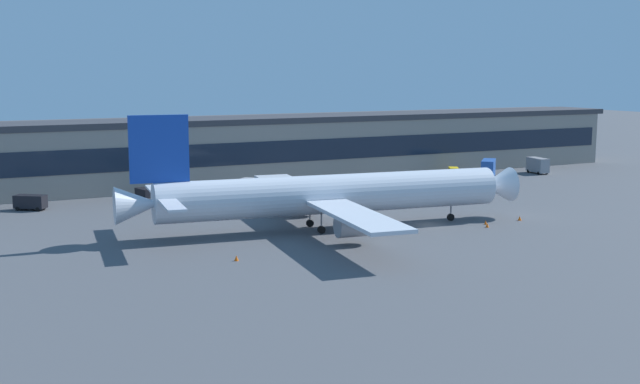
# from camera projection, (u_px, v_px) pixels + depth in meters

# --- Properties ---
(ground_plane) EXTENTS (600.00, 600.00, 0.00)m
(ground_plane) POSITION_uv_depth(u_px,v_px,m) (428.00, 225.00, 119.31)
(ground_plane) COLOR #4C4F54
(terminal_building) EXTENTS (174.00, 15.08, 13.65)m
(terminal_building) POSITION_uv_depth(u_px,v_px,m) (278.00, 148.00, 168.02)
(terminal_building) COLOR gray
(terminal_building) RESTS_ON ground_plane
(airliner) EXTENTS (61.73, 52.95, 17.34)m
(airliner) POSITION_uv_depth(u_px,v_px,m) (326.00, 194.00, 115.04)
(airliner) COLOR silver
(airliner) RESTS_ON ground_plane
(catering_truck) EXTENTS (6.82, 7.03, 4.15)m
(catering_truck) POSITION_uv_depth(u_px,v_px,m) (488.00, 168.00, 169.96)
(catering_truck) COLOR #2651A5
(catering_truck) RESTS_ON ground_plane
(baggage_tug) EXTENTS (3.51, 4.12, 1.85)m
(baggage_tug) POSITION_uv_depth(u_px,v_px,m) (454.00, 171.00, 175.07)
(baggage_tug) COLOR yellow
(baggage_tug) RESTS_ON ground_plane
(crew_van) EXTENTS (5.50, 4.83, 2.55)m
(crew_van) POSITION_uv_depth(u_px,v_px,m) (30.00, 202.00, 131.72)
(crew_van) COLOR black
(crew_van) RESTS_ON ground_plane
(follow_me_car) EXTENTS (2.78, 4.70, 1.85)m
(follow_me_car) POSITION_uv_depth(u_px,v_px,m) (144.00, 193.00, 143.86)
(follow_me_car) COLOR black
(follow_me_car) RESTS_ON ground_plane
(fuel_truck) EXTENTS (7.91, 7.92, 3.35)m
(fuel_truck) POSITION_uv_depth(u_px,v_px,m) (262.00, 187.00, 145.65)
(fuel_truck) COLOR gray
(fuel_truck) RESTS_ON ground_plane
(belt_loader) EXTENTS (4.97, 6.53, 1.95)m
(belt_loader) POSITION_uv_depth(u_px,v_px,m) (376.00, 179.00, 160.82)
(belt_loader) COLOR gray
(belt_loader) RESTS_ON ground_plane
(stair_truck) EXTENTS (3.28, 6.29, 3.55)m
(stair_truck) POSITION_uv_depth(u_px,v_px,m) (537.00, 165.00, 179.18)
(stair_truck) COLOR gray
(stair_truck) RESTS_ON ground_plane
(traffic_cone_0) EXTENTS (0.59, 0.59, 0.73)m
(traffic_cone_0) POSITION_uv_depth(u_px,v_px,m) (520.00, 218.00, 122.70)
(traffic_cone_0) COLOR #F2590C
(traffic_cone_0) RESTS_ON ground_plane
(traffic_cone_1) EXTENTS (0.49, 0.49, 0.61)m
(traffic_cone_1) POSITION_uv_depth(u_px,v_px,m) (486.00, 223.00, 119.48)
(traffic_cone_1) COLOR #F2590C
(traffic_cone_1) RESTS_ON ground_plane
(traffic_cone_2) EXTENTS (0.56, 0.56, 0.69)m
(traffic_cone_2) POSITION_uv_depth(u_px,v_px,m) (236.00, 258.00, 96.60)
(traffic_cone_2) COLOR #F2590C
(traffic_cone_2) RESTS_ON ground_plane
(traffic_cone_3) EXTENTS (0.53, 0.53, 0.67)m
(traffic_cone_3) POSITION_uv_depth(u_px,v_px,m) (487.00, 225.00, 117.27)
(traffic_cone_3) COLOR #F2590C
(traffic_cone_3) RESTS_ON ground_plane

